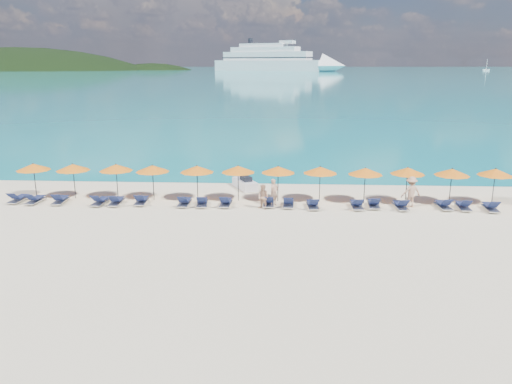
{
  "coord_description": "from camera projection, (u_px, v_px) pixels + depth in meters",
  "views": [
    {
      "loc": [
        1.5,
        -24.73,
        8.42
      ],
      "look_at": [
        0.0,
        3.0,
        1.2
      ],
      "focal_mm": 35.0,
      "sensor_mm": 36.0,
      "label": 1
    }
  ],
  "objects": [
    {
      "name": "umbrella_2",
      "position": [
        116.0,
        168.0,
        31.36
      ],
      "size": [
        2.1,
        2.1,
        2.28
      ],
      "color": "black",
      "rests_on": "ground"
    },
    {
      "name": "lounger_11",
      "position": [
        313.0,
        204.0,
        29.69
      ],
      "size": [
        0.74,
        1.74,
        0.66
      ],
      "rotation": [
        0.0,
        0.0,
        0.07
      ],
      "color": "silver",
      "rests_on": "ground"
    },
    {
      "name": "beachgoer_c",
      "position": [
        411.0,
        192.0,
        29.78
      ],
      "size": [
        1.3,
        0.82,
        1.87
      ],
      "primitive_type": "imported",
      "rotation": [
        0.0,
        0.0,
        3.37
      ],
      "color": "tan",
      "rests_on": "ground"
    },
    {
      "name": "umbrella_11",
      "position": [
        495.0,
        172.0,
        30.06
      ],
      "size": [
        2.1,
        2.1,
        2.28
      ],
      "color": "black",
      "rests_on": "ground"
    },
    {
      "name": "umbrella_4",
      "position": [
        197.0,
        169.0,
        30.92
      ],
      "size": [
        2.1,
        2.1,
        2.28
      ],
      "color": "black",
      "rests_on": "ground"
    },
    {
      "name": "umbrella_7",
      "position": [
        320.0,
        170.0,
        30.65
      ],
      "size": [
        2.1,
        2.1,
        2.28
      ],
      "color": "black",
      "rests_on": "ground"
    },
    {
      "name": "lounger_7",
      "position": [
        202.0,
        202.0,
        30.17
      ],
      "size": [
        0.78,
        1.75,
        0.66
      ],
      "rotation": [
        0.0,
        0.0,
        0.1
      ],
      "color": "silver",
      "rests_on": "ground"
    },
    {
      "name": "lounger_3",
      "position": [
        100.0,
        201.0,
        30.44
      ],
      "size": [
        0.78,
        1.75,
        0.66
      ],
      "rotation": [
        0.0,
        0.0,
        -0.1
      ],
      "color": "silver",
      "rests_on": "ground"
    },
    {
      "name": "umbrella_10",
      "position": [
        452.0,
        172.0,
        30.06
      ],
      "size": [
        2.1,
        2.1,
        2.28
      ],
      "color": "black",
      "rests_on": "ground"
    },
    {
      "name": "sea",
      "position": [
        283.0,
        69.0,
        663.9
      ],
      "size": [
        1600.0,
        1300.0,
        0.01
      ],
      "primitive_type": "cube",
      "color": "#1FA9B2",
      "rests_on": "ground"
    },
    {
      "name": "headland_small",
      "position": [
        154.0,
        101.0,
        583.9
      ],
      "size": [
        162.0,
        126.0,
        85.5
      ],
      "color": "black",
      "rests_on": "ground"
    },
    {
      "name": "lounger_6",
      "position": [
        185.0,
        202.0,
        30.21
      ],
      "size": [
        0.65,
        1.71,
        0.66
      ],
      "rotation": [
        0.0,
        0.0,
        -0.01
      ],
      "color": "silver",
      "rests_on": "ground"
    },
    {
      "name": "cruise_ship",
      "position": [
        280.0,
        61.0,
        502.31
      ],
      "size": [
        135.9,
        78.02,
        38.78
      ],
      "rotation": [
        0.0,
        0.0,
        -0.43
      ],
      "color": "white",
      "rests_on": "ground"
    },
    {
      "name": "sailboat_near",
      "position": [
        486.0,
        70.0,
        517.07
      ],
      "size": [
        6.52,
        2.17,
        11.95
      ],
      "color": "white",
      "rests_on": "ground"
    },
    {
      "name": "lounger_17",
      "position": [
        491.0,
        207.0,
        29.19
      ],
      "size": [
        0.75,
        1.74,
        0.66
      ],
      "rotation": [
        0.0,
        0.0,
        -0.08
      ],
      "color": "silver",
      "rests_on": "ground"
    },
    {
      "name": "umbrella_0",
      "position": [
        33.0,
        167.0,
        31.56
      ],
      "size": [
        2.1,
        2.1,
        2.28
      ],
      "color": "black",
      "rests_on": "ground"
    },
    {
      "name": "lounger_4",
      "position": [
        116.0,
        201.0,
        30.42
      ],
      "size": [
        0.69,
        1.73,
        0.66
      ],
      "rotation": [
        0.0,
        0.0,
        0.04
      ],
      "color": "silver",
      "rests_on": "ground"
    },
    {
      "name": "lounger_10",
      "position": [
        288.0,
        203.0,
        30.02
      ],
      "size": [
        0.69,
        1.73,
        0.66
      ],
      "rotation": [
        0.0,
        0.0,
        -0.04
      ],
      "color": "silver",
      "rests_on": "ground"
    },
    {
      "name": "umbrella_1",
      "position": [
        73.0,
        167.0,
        31.43
      ],
      "size": [
        2.1,
        2.1,
        2.28
      ],
      "color": "black",
      "rests_on": "ground"
    },
    {
      "name": "lounger_8",
      "position": [
        226.0,
        202.0,
        30.15
      ],
      "size": [
        0.68,
        1.72,
        0.66
      ],
      "rotation": [
        0.0,
        0.0,
        -0.04
      ],
      "color": "silver",
      "rests_on": "ground"
    },
    {
      "name": "lounger_14",
      "position": [
        401.0,
        205.0,
        29.52
      ],
      "size": [
        0.72,
        1.73,
        0.66
      ],
      "rotation": [
        0.0,
        0.0,
        0.06
      ],
      "color": "silver",
      "rests_on": "ground"
    },
    {
      "name": "umbrella_6",
      "position": [
        278.0,
        170.0,
        30.77
      ],
      "size": [
        2.1,
        2.1,
        2.28
      ],
      "color": "black",
      "rests_on": "ground"
    },
    {
      "name": "lounger_0",
      "position": [
        18.0,
        198.0,
        30.98
      ],
      "size": [
        0.73,
        1.74,
        0.66
      ],
      "rotation": [
        0.0,
        0.0,
        -0.07
      ],
      "color": "silver",
      "rests_on": "ground"
    },
    {
      "name": "umbrella_5",
      "position": [
        238.0,
        169.0,
        30.9
      ],
      "size": [
        2.1,
        2.1,
        2.28
      ],
      "color": "black",
      "rests_on": "ground"
    },
    {
      "name": "umbrella_9",
      "position": [
        408.0,
        171.0,
        30.41
      ],
      "size": [
        2.1,
        2.1,
        2.28
      ],
      "color": "black",
      "rests_on": "ground"
    },
    {
      "name": "lounger_12",
      "position": [
        357.0,
        205.0,
        29.65
      ],
      "size": [
        0.65,
        1.71,
        0.66
      ],
      "rotation": [
        0.0,
        0.0,
        0.02
      ],
      "color": "silver",
      "rests_on": "ground"
    },
    {
      "name": "lounger_2",
      "position": [
        60.0,
        200.0,
        30.71
      ],
      "size": [
        0.74,
        1.74,
        0.66
      ],
      "rotation": [
        0.0,
        0.0,
        0.07
      ],
      "color": "silver",
      "rests_on": "ground"
    },
    {
      "name": "lounger_16",
      "position": [
        463.0,
        206.0,
        29.43
      ],
      "size": [
        0.72,
        1.73,
        0.66
      ],
      "rotation": [
        0.0,
        0.0,
        -0.06
      ],
      "color": "silver",
      "rests_on": "ground"
    },
    {
      "name": "beachgoer_b",
      "position": [
        263.0,
        197.0,
        29.34
      ],
      "size": [
        0.84,
        0.74,
        1.5
      ],
      "primitive_type": "imported",
      "rotation": [
        0.0,
        0.0,
        -0.55
      ],
      "color": "tan",
      "rests_on": "ground"
    },
    {
      "name": "jetski",
      "position": [
        245.0,
        183.0,
        34.29
      ],
      "size": [
        1.95,
        2.69,
        0.9
      ],
      "rotation": [
        0.0,
        0.0,
        0.45
      ],
      "color": "silver",
      "rests_on": "ground"
    },
    {
      "name": "umbrella_3",
      "position": [
        152.0,
        169.0,
        31.08
      ],
      "size": [
        2.1,
        2.1,
        2.28
      ],
      "color": "black",
      "rests_on": "ground"
    },
    {
      "name": "lounger_1",
      "position": [
        35.0,
        199.0,
        30.75
      ],
      "size": [
        0.68,
        1.72,
        0.66
      ],
      "rotation": [
        0.0,
        0.0,
        -0.04
      ],
      "color": "silver",
      "rests_on": "ground"
    },
    {
      "name": "ground",
      "position": [
        253.0,
        229.0,
        26.1
      ],
      "size": [
        1400.0,
        1400.0,
        0.0
      ],
      "primitive_type": "plane",
      "color": "beige"
    },
    {
      "name": "lounger_15",
      "position": [
        443.0,
        205.0,
        29.61
      ],
      "size": [
        0.72,
        1.73,
        0.66
      ],
      "rotation": [
        0.0,
        0.0,
        0.06
      ],
      "color": "silver",
      "rests_on": "ground"
    },
    {
      "name": "headland_main",
      "position": [
        21.0,
        104.0,
        573.15
      ],
      "size": [
        374.0,
        242.0,
        126.5
      ],
      "color": "black",
      "rests_on": "ground"
    },
    {
      "name": "lounger_13",
      "position": [
        374.0,
        204.0,
        29.86
      ],
      "size": [
        0.72,
        1.74,
        0.66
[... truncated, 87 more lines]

